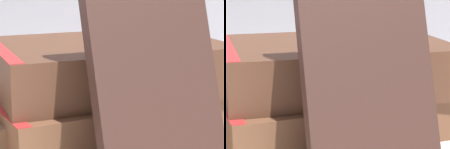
% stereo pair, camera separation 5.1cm
% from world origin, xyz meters
% --- Properties ---
extents(ground_plane, '(3.00, 3.00, 0.00)m').
position_xyz_m(ground_plane, '(0.00, 0.00, 0.00)').
color(ground_plane, silver).
extents(book_flat_bottom, '(0.24, 0.18, 0.04)m').
position_xyz_m(book_flat_bottom, '(0.02, 0.02, 0.02)').
color(book_flat_bottom, brown).
rests_on(book_flat_bottom, ground_plane).
extents(book_flat_top, '(0.22, 0.16, 0.05)m').
position_xyz_m(book_flat_top, '(0.02, 0.02, 0.06)').
color(book_flat_top, '#4C2D1E').
rests_on(book_flat_top, book_flat_bottom).
extents(book_leaning_front, '(0.10, 0.07, 0.17)m').
position_xyz_m(book_leaning_front, '(0.02, -0.10, 0.08)').
color(book_leaning_front, '#331E19').
rests_on(book_leaning_front, ground_plane).
extents(pocket_watch, '(0.06, 0.06, 0.01)m').
position_xyz_m(pocket_watch, '(0.04, -0.01, 0.09)').
color(pocket_watch, white).
rests_on(pocket_watch, book_flat_top).
extents(reading_glasses, '(0.10, 0.06, 0.00)m').
position_xyz_m(reading_glasses, '(-0.03, 0.19, 0.00)').
color(reading_glasses, '#ADADB2').
rests_on(reading_glasses, ground_plane).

